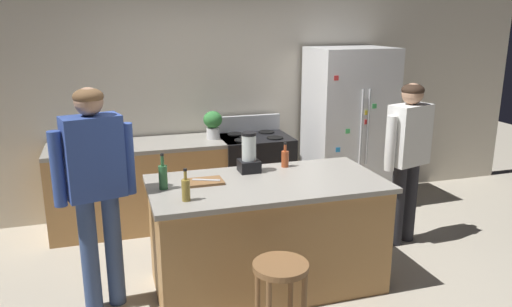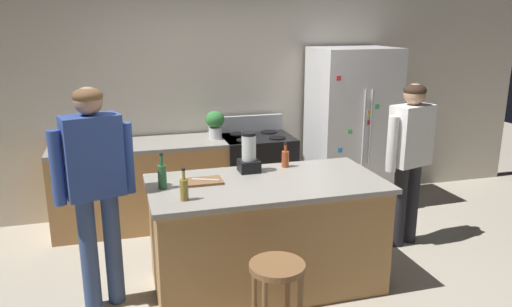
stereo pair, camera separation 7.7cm
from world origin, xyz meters
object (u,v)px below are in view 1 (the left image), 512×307
at_px(bottle_olive_oil, 163,176).
at_px(chef_knife, 206,180).
at_px(potted_plant, 213,123).
at_px(bottle_vinegar, 186,189).
at_px(kitchen_island, 267,234).
at_px(bottle_cooking_sauce, 285,158).
at_px(blender_appliance, 249,155).
at_px(stove_range, 255,175).
at_px(refrigerator, 348,129).
at_px(cutting_board, 204,182).
at_px(person_by_island_left, 95,179).
at_px(person_by_sink_right, 408,149).
at_px(bar_stool, 280,284).

height_order(bottle_olive_oil, chef_knife, bottle_olive_oil).
height_order(potted_plant, bottle_vinegar, potted_plant).
height_order(kitchen_island, bottle_olive_oil, bottle_olive_oil).
xyz_separation_m(bottle_cooking_sauce, chef_knife, (-0.74, -0.23, -0.06)).
bearing_deg(chef_knife, potted_plant, 98.71).
bearing_deg(blender_appliance, bottle_vinegar, -139.21).
bearing_deg(bottle_vinegar, blender_appliance, 40.79).
xyz_separation_m(bottle_olive_oil, bottle_cooking_sauce, (1.08, 0.28, -0.02)).
distance_m(blender_appliance, bottle_olive_oil, 0.78).
xyz_separation_m(stove_range, potted_plant, (-0.46, 0.03, 0.61)).
relative_size(refrigerator, chef_knife, 8.38).
bearing_deg(chef_knife, cutting_board, -156.85).
xyz_separation_m(person_by_island_left, potted_plant, (1.19, 1.50, 0.05)).
height_order(kitchen_island, person_by_sink_right, person_by_sink_right).
bearing_deg(kitchen_island, blender_appliance, 102.66).
relative_size(person_by_island_left, potted_plant, 5.64).
distance_m(refrigerator, bar_stool, 2.93).
distance_m(refrigerator, blender_appliance, 1.97).
relative_size(kitchen_island, potted_plant, 6.20).
xyz_separation_m(kitchen_island, person_by_island_left, (-1.29, 0.05, 0.57)).
xyz_separation_m(kitchen_island, refrigerator, (1.49, 1.50, 0.47)).
xyz_separation_m(person_by_island_left, bottle_olive_oil, (0.48, 0.00, -0.02)).
bearing_deg(bottle_cooking_sauce, bar_stool, -111.36).
xyz_separation_m(bar_stool, bottle_cooking_sauce, (0.47, 1.20, 0.48)).
bearing_deg(cutting_board, refrigerator, 35.23).
relative_size(bottle_olive_oil, bottle_cooking_sauce, 1.28).
bearing_deg(blender_appliance, kitchen_island, -77.34).
bearing_deg(blender_appliance, stove_range, 70.84).
distance_m(bottle_vinegar, chef_knife, 0.42).
bearing_deg(chef_knife, stove_range, 82.74).
height_order(blender_appliance, bottle_cooking_sauce, blender_appliance).
xyz_separation_m(stove_range, cutting_board, (-0.85, -1.42, 0.45)).
xyz_separation_m(person_by_sink_right, potted_plant, (-1.63, 1.17, 0.12)).
bearing_deg(bottle_olive_oil, kitchen_island, -3.86).
bearing_deg(stove_range, cutting_board, -121.00).
relative_size(bar_stool, blender_appliance, 1.91).
distance_m(kitchen_island, bottle_vinegar, 0.90).
height_order(potted_plant, blender_appliance, blender_appliance).
bearing_deg(refrigerator, bottle_cooking_sauce, -136.10).
height_order(cutting_board, chef_knife, chef_knife).
height_order(potted_plant, chef_knife, potted_plant).
bearing_deg(bottle_cooking_sauce, bottle_vinegar, -148.86).
bearing_deg(kitchen_island, chef_knife, 167.32).
bearing_deg(chef_knife, person_by_island_left, -153.18).
height_order(bar_stool, bottle_cooking_sauce, bottle_cooking_sauce).
relative_size(blender_appliance, bottle_vinegar, 1.43).
relative_size(stove_range, bottle_vinegar, 4.59).
xyz_separation_m(refrigerator, person_by_island_left, (-2.77, -1.45, 0.10)).
xyz_separation_m(blender_appliance, cutting_board, (-0.42, -0.18, -0.13)).
bearing_deg(bottle_vinegar, person_by_sink_right, 15.81).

